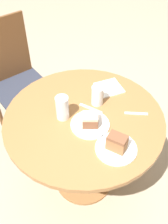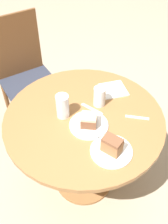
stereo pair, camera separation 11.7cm
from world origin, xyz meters
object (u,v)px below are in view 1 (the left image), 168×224
plate_near (90,125)px  glass_lemonade (62,109)px  cake_slice_far (117,142)px  glass_water (97,96)px  chair (17,79)px  cake_slice_near (90,120)px  plate_far (116,149)px

plate_near → glass_lemonade: glass_lemonade is taller
cake_slice_far → glass_water: glass_water is taller
chair → cake_slice_near: chair is taller
plate_near → plate_far: (0.01, -0.22, 0.00)m
cake_slice_far → cake_slice_near: bearing=91.5°
glass_lemonade → glass_water: 0.24m
glass_water → plate_far: bearing=-113.0°
cake_slice_near → glass_water: (0.15, 0.12, 0.01)m
cake_slice_far → glass_lemonade: (-0.09, 0.37, 0.01)m
plate_far → cake_slice_far: 0.05m
cake_slice_near → cake_slice_far: cake_slice_far is taller
chair → cake_slice_far: bearing=-87.6°
chair → plate_near: size_ratio=4.38×
cake_slice_near → chair: bearing=94.0°
chair → cake_slice_far: 1.14m
plate_near → plate_far: bearing=-88.5°
glass_lemonade → cake_slice_far: bearing=-75.7°
cake_slice_near → glass_lemonade: size_ratio=0.79×
chair → glass_water: (0.21, -0.77, 0.25)m
glass_lemonade → glass_water: size_ratio=1.20×
chair → cake_slice_near: bearing=-87.1°
cake_slice_near → glass_lemonade: (-0.09, 0.15, 0.02)m
cake_slice_far → glass_lemonade: bearing=104.3°
plate_near → cake_slice_near: cake_slice_near is taller
chair → cake_slice_near: (0.06, -0.89, 0.24)m
chair → plate_far: size_ratio=4.41×
cake_slice_far → chair: bearing=93.5°
plate_near → cake_slice_near: 0.04m
cake_slice_far → plate_near: bearing=91.5°
plate_near → cake_slice_far: (0.01, -0.22, 0.05)m
cake_slice_far → glass_lemonade: 0.38m
plate_near → glass_lemonade: size_ratio=1.49×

